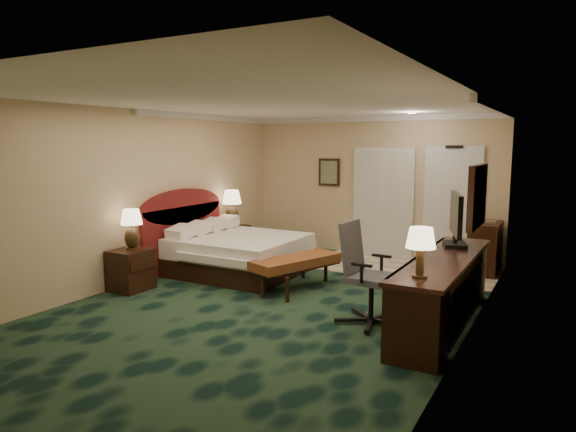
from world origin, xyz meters
The scene contains 23 objects.
floor centered at (0.00, 0.00, 0.00)m, with size 5.00×7.50×0.00m, color black.
ceiling centered at (0.00, 0.00, 2.70)m, with size 5.00×7.50×0.00m, color white.
wall_back centered at (0.00, 3.75, 1.35)m, with size 5.00×0.00×2.70m, color beige.
wall_left centered at (-2.50, 0.00, 1.35)m, with size 0.00×7.50×2.70m, color beige.
wall_right centered at (2.50, 0.00, 1.35)m, with size 0.00×7.50×2.70m, color beige.
crown_molding centered at (0.00, 0.00, 2.65)m, with size 5.00×7.50×0.10m, color silver, non-canonical shape.
tile_patch centered at (0.90, 2.90, 0.01)m, with size 3.20×1.70×0.01m, color tan.
headboard centered at (-2.44, 1.00, 0.70)m, with size 0.12×2.00×1.40m, color #541914, non-canonical shape.
entry_door centered at (1.55, 3.72, 1.05)m, with size 1.02×0.06×2.18m, color silver.
closet_doors centered at (0.25, 3.71, 1.05)m, with size 1.20×0.06×2.10m, color silver.
wall_art centered at (-0.90, 3.71, 1.60)m, with size 0.45×0.06×0.55m, color #4C6C5D.
wall_mirror centered at (2.46, 0.60, 1.55)m, with size 0.05×0.95×0.75m, color white.
bed centered at (-1.41, 1.23, 0.31)m, with size 1.98×1.83×0.63m, color white.
nightstand_near centered at (-2.23, -0.43, 0.31)m, with size 0.49×0.56×0.61m, color black.
nightstand_far centered at (-2.24, 2.20, 0.30)m, with size 0.48×0.55×0.60m, color black.
lamp_near centered at (-2.22, -0.39, 0.91)m, with size 0.32×0.32×0.60m, color black, non-canonical shape.
lamp_far centered at (-2.22, 2.16, 0.95)m, with size 0.37×0.37×0.70m, color black, non-canonical shape.
bed_bench centered at (-0.10, 0.81, 0.25)m, with size 0.50×1.45×0.49m, color brown.
desk centered at (2.17, 0.30, 0.42)m, with size 0.62×2.89×0.83m, color black.
tv centered at (2.14, 1.04, 1.19)m, with size 0.08×0.90×0.70m, color black.
desk_lamp centered at (2.16, -0.78, 1.09)m, with size 0.30×0.30×0.52m, color black, non-canonical shape.
desk_chair centered at (1.40, -0.06, 0.62)m, with size 0.72×0.67×1.23m, color #4E4E4E, non-canonical shape.
minibar centered at (2.22, 3.20, 0.44)m, with size 0.46×0.82×0.87m, color black.
Camera 1 is at (3.45, -5.80, 2.16)m, focal length 32.00 mm.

